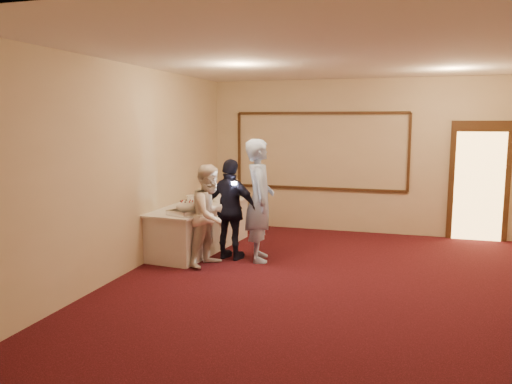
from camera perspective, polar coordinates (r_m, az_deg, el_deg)
floor at (r=6.84m, az=9.03°, el=-10.71°), size 7.00×7.00×0.00m
room_walls at (r=6.48m, az=9.43°, el=6.50°), size 6.04×7.04×3.02m
wall_molding at (r=10.04m, az=7.34°, el=4.67°), size 3.45×0.04×1.55m
doorway at (r=10.03m, az=24.13°, el=1.04°), size 1.05×0.07×2.20m
buffet_table at (r=8.67m, az=-6.53°, el=-3.96°), size 1.18×2.49×0.77m
pavlova_tray at (r=7.74m, az=-7.90°, el=-1.89°), size 0.56×0.64×0.21m
cupcake_stand at (r=9.37m, az=-5.28°, el=0.36°), size 0.31×0.31×0.46m
plate_stack_a at (r=8.63m, az=-7.31°, el=-0.89°), size 0.20×0.20×0.16m
plate_stack_b at (r=8.86m, az=-4.41°, el=-0.66°), size 0.18×0.18×0.15m
tart at (r=8.25m, az=-6.55°, el=-1.68°), size 0.29×0.29×0.06m
man at (r=7.82m, az=0.41°, el=-0.96°), size 0.65×0.81×1.92m
woman at (r=7.61m, az=-5.24°, el=-2.68°), size 0.78×0.89×1.55m
guest at (r=7.91m, az=-2.85°, el=-2.02°), size 1.00×0.56×1.61m
camera_flash at (r=7.67m, az=-2.50°, el=1.01°), size 0.08×0.06×0.05m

